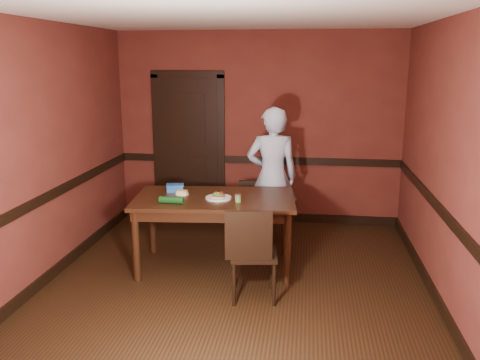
% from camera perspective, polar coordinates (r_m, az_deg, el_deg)
% --- Properties ---
extents(floor, '(4.00, 4.50, 0.01)m').
position_cam_1_polar(floor, '(5.43, -0.50, -11.71)').
color(floor, black).
rests_on(floor, ground).
extents(ceiling, '(4.00, 4.50, 0.01)m').
position_cam_1_polar(ceiling, '(4.93, -0.57, 18.01)').
color(ceiling, '#EEE7CF').
rests_on(ceiling, ground).
extents(wall_back, '(4.00, 0.02, 2.70)m').
position_cam_1_polar(wall_back, '(7.21, 2.03, 5.79)').
color(wall_back, maroon).
rests_on(wall_back, ground).
extents(wall_front, '(4.00, 0.02, 2.70)m').
position_cam_1_polar(wall_front, '(2.87, -7.00, -6.08)').
color(wall_front, maroon).
rests_on(wall_front, ground).
extents(wall_left, '(0.02, 4.50, 2.70)m').
position_cam_1_polar(wall_left, '(5.65, -21.08, 2.78)').
color(wall_left, maroon).
rests_on(wall_left, ground).
extents(wall_right, '(0.02, 4.50, 2.70)m').
position_cam_1_polar(wall_right, '(5.12, 22.20, 1.67)').
color(wall_right, maroon).
rests_on(wall_right, ground).
extents(dado_back, '(4.00, 0.03, 0.10)m').
position_cam_1_polar(dado_back, '(7.27, 1.99, 2.26)').
color(dado_back, black).
rests_on(dado_back, ground).
extents(dado_left, '(0.03, 4.50, 0.10)m').
position_cam_1_polar(dado_left, '(5.73, -20.58, -1.65)').
color(dado_left, black).
rests_on(dado_left, ground).
extents(dado_right, '(0.03, 4.50, 0.10)m').
position_cam_1_polar(dado_right, '(5.22, 21.61, -3.16)').
color(dado_right, black).
rests_on(dado_right, ground).
extents(baseboard_back, '(4.00, 0.03, 0.12)m').
position_cam_1_polar(baseboard_back, '(7.48, 1.94, -4.07)').
color(baseboard_back, black).
rests_on(baseboard_back, ground).
extents(baseboard_left, '(0.03, 4.50, 0.12)m').
position_cam_1_polar(baseboard_left, '(5.99, -19.91, -9.43)').
color(baseboard_left, black).
rests_on(baseboard_left, ground).
extents(baseboard_right, '(0.03, 4.50, 0.12)m').
position_cam_1_polar(baseboard_right, '(5.51, 20.85, -11.57)').
color(baseboard_right, black).
rests_on(baseboard_right, ground).
extents(door, '(1.05, 0.07, 2.20)m').
position_cam_1_polar(door, '(7.38, -5.78, 3.88)').
color(door, black).
rests_on(door, ground).
extents(dining_table, '(1.84, 1.14, 0.82)m').
position_cam_1_polar(dining_table, '(5.74, -2.83, -5.88)').
color(dining_table, black).
rests_on(dining_table, floor).
extents(chair_far, '(0.40, 0.40, 0.79)m').
position_cam_1_polar(chair_far, '(6.44, 1.20, -3.85)').
color(chair_far, black).
rests_on(chair_far, floor).
extents(chair_near, '(0.50, 0.50, 0.95)m').
position_cam_1_polar(chair_near, '(5.00, 1.54, -8.07)').
color(chair_near, black).
rests_on(chair_near, floor).
extents(person, '(0.70, 0.52, 1.75)m').
position_cam_1_polar(person, '(6.35, 3.63, 0.35)').
color(person, silver).
rests_on(person, floor).
extents(sandwich_plate, '(0.28, 0.28, 0.07)m').
position_cam_1_polar(sandwich_plate, '(5.54, -2.44, -1.90)').
color(sandwich_plate, white).
rests_on(sandwich_plate, dining_table).
extents(sauce_jar, '(0.07, 0.07, 0.08)m').
position_cam_1_polar(sauce_jar, '(5.41, -0.22, -2.05)').
color(sauce_jar, '#5C8A3D').
rests_on(sauce_jar, dining_table).
extents(cheese_saucer, '(0.15, 0.15, 0.05)m').
position_cam_1_polar(cheese_saucer, '(5.74, -6.52, -1.46)').
color(cheese_saucer, white).
rests_on(cheese_saucer, dining_table).
extents(food_tub, '(0.22, 0.18, 0.08)m').
position_cam_1_polar(food_tub, '(5.88, -7.30, -0.88)').
color(food_tub, '#2463B6').
rests_on(food_tub, dining_table).
extents(wrapped_veg, '(0.26, 0.08, 0.07)m').
position_cam_1_polar(wrapped_veg, '(5.40, -7.71, -2.24)').
color(wrapped_veg, '#114416').
rests_on(wrapped_veg, dining_table).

